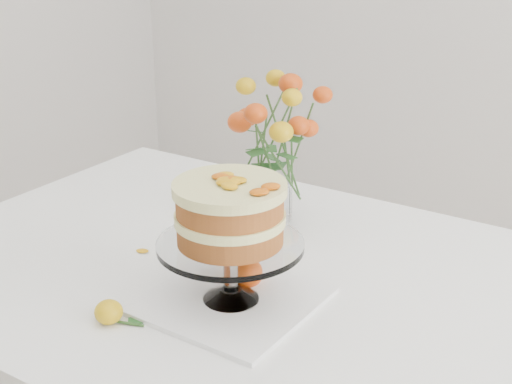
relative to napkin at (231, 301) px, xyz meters
The scene contains 10 objects.
table 0.14m from the napkin, 90.36° to the left, with size 1.43×0.93×0.76m.
napkin is the anchor object (origin of this frame).
cake_stand 0.15m from the napkin, 90.22° to the left, with size 0.25×0.25×0.22m.
rose_vase 0.41m from the napkin, 109.18° to the left, with size 0.24×0.24×0.35m.
loose_rose_near 0.21m from the napkin, 129.34° to the right, with size 0.08×0.05×0.04m.
loose_rose_far 0.07m from the napkin, 98.15° to the left, with size 0.10×0.06×0.05m.
stray_petal_a 0.12m from the napkin, behind, with size 0.03×0.02×0.00m, color orange.
stray_petal_b 0.03m from the napkin, 129.48° to the right, with size 0.03×0.02×0.00m, color orange.
stray_petal_c 0.07m from the napkin, 73.51° to the right, with size 0.03×0.02×0.00m, color orange.
stray_petal_d 0.27m from the napkin, 166.03° to the left, with size 0.03×0.02×0.00m, color orange.
Camera 1 is at (0.62, -0.99, 1.39)m, focal length 50.00 mm.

